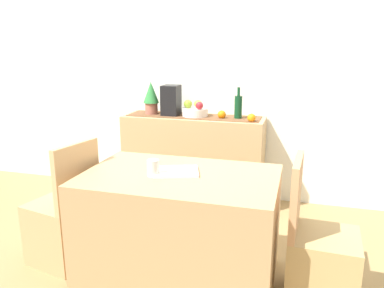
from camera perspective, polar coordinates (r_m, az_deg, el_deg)
ground_plane at (r=3.13m, az=-0.73°, el=-15.05°), size 6.40×6.40×0.02m
room_wall_rear at (r=3.87m, az=4.32°, el=11.73°), size 6.40×0.06×2.70m
sideboard_console at (r=3.83m, az=0.21°, el=-2.26°), size 1.36×0.42×0.86m
table_runner at (r=3.73m, az=0.22°, el=4.13°), size 1.28×0.32×0.01m
fruit_bowl at (r=3.72m, az=0.46°, el=4.73°), size 0.25×0.25×0.07m
apple_upper at (r=3.73m, az=0.89°, el=5.94°), size 0.08×0.08×0.08m
apple_left at (r=3.71m, az=-0.60°, el=5.93°), size 0.08×0.08×0.08m
apple_right at (r=3.64m, az=1.09°, el=5.70°), size 0.07×0.07×0.07m
wine_bottle at (r=3.62m, az=6.84°, el=5.49°), size 0.07×0.07×0.29m
coffee_maker at (r=3.77m, az=-3.11°, el=6.44°), size 0.16×0.18×0.29m
potted_plant at (r=3.84m, az=-6.06°, el=6.96°), size 0.15×0.15×0.32m
orange_loose_far at (r=3.62m, az=4.41°, el=4.36°), size 0.08×0.08×0.08m
orange_loose_near_bowl at (r=3.49m, az=8.77°, el=3.84°), size 0.08×0.08×0.08m
dining_table at (r=2.58m, az=-1.75°, el=-12.32°), size 1.23×0.79×0.74m
open_book at (r=2.47m, az=-2.37°, el=-4.09°), size 0.33×0.29×0.02m
coffee_cup at (r=2.41m, az=-5.75°, el=-3.54°), size 0.08×0.08×0.10m
chair_near_window at (r=2.99m, az=-18.34°, el=-11.44°), size 0.47×0.47×0.90m
chair_by_corner at (r=2.54m, az=18.30°, el=-16.28°), size 0.42×0.42×0.90m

